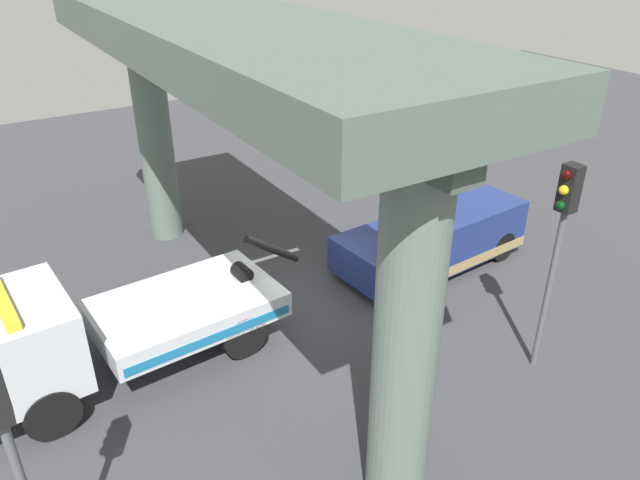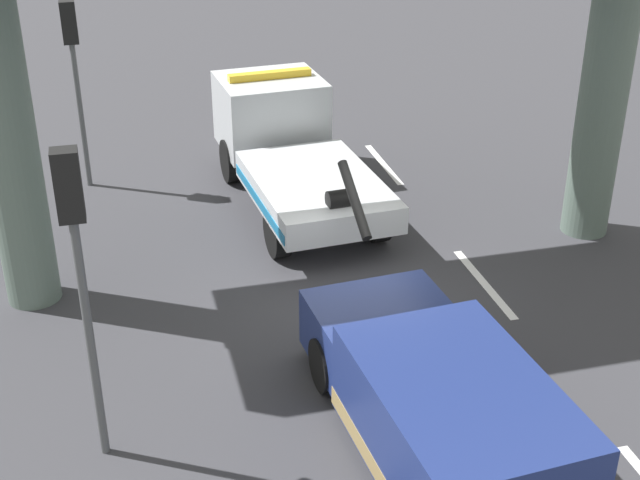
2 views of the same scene
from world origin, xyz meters
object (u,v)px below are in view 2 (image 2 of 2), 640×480
Objects in this scene: tow_truck_white at (288,145)px; traffic_light_near at (76,243)px; traffic_light_far at (73,54)px; towed_van_green at (438,406)px.

traffic_light_near reaches higher than tow_truck_white.
traffic_light_far is (1.71, 4.35, 1.87)m from tow_truck_white.
tow_truck_white is at bearing -111.46° from traffic_light_far.
traffic_light_far is at bearing 68.54° from tow_truck_white.
tow_truck_white is at bearing -29.16° from traffic_light_near.
traffic_light_near is at bearing 180.00° from traffic_light_far.
tow_truck_white is 9.15m from traffic_light_near.
tow_truck_white is 1.37× the size of towed_van_green.
traffic_light_far reaches higher than tow_truck_white.
tow_truck_white reaches higher than towed_van_green.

